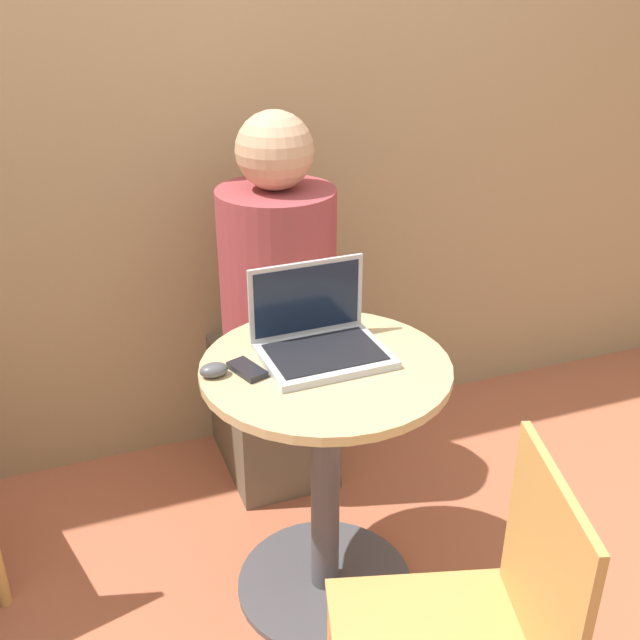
# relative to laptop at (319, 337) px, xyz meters

# --- Properties ---
(ground_plane) EXTENTS (12.00, 12.00, 0.00)m
(ground_plane) POSITION_rel_laptop_xyz_m (-0.01, -0.06, -0.79)
(ground_plane) COLOR #B26042
(back_wall) EXTENTS (7.00, 0.05, 2.60)m
(back_wall) POSITION_rel_laptop_xyz_m (-0.01, 0.83, 0.51)
(back_wall) COLOR tan
(back_wall) RESTS_ON ground_plane
(round_table) EXTENTS (0.64, 0.64, 0.75)m
(round_table) POSITION_rel_laptop_xyz_m (-0.01, -0.06, -0.33)
(round_table) COLOR #4C4C51
(round_table) RESTS_ON ground_plane
(laptop) EXTENTS (0.32, 0.25, 0.22)m
(laptop) POSITION_rel_laptop_xyz_m (0.00, 0.00, 0.00)
(laptop) COLOR #B7B7BC
(laptop) RESTS_ON round_table
(cell_phone) EXTENTS (0.09, 0.12, 0.02)m
(cell_phone) POSITION_rel_laptop_xyz_m (-0.20, -0.03, -0.04)
(cell_phone) COLOR black
(cell_phone) RESTS_ON round_table
(computer_mouse) EXTENTS (0.07, 0.05, 0.03)m
(computer_mouse) POSITION_rel_laptop_xyz_m (-0.28, -0.02, -0.03)
(computer_mouse) COLOR #4C4C51
(computer_mouse) RESTS_ON round_table
(person_seated) EXTENTS (0.36, 0.56, 1.28)m
(person_seated) POSITION_rel_laptop_xyz_m (0.03, 0.52, -0.26)
(person_seated) COLOR brown
(person_seated) RESTS_ON ground_plane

